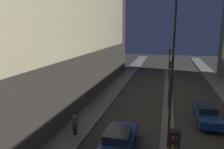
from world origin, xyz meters
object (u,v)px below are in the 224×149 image
(street_lamp, at_px, (173,48))
(pedestrian_on_left_sidewalk, at_px, (75,124))
(traffic_light_mid, at_px, (170,74))
(traffic_light_far, at_px, (169,57))
(car_left_lane, at_px, (119,139))
(car_right_lane, at_px, (207,114))

(street_lamp, relative_size, pedestrian_on_left_sidewalk, 6.35)
(traffic_light_mid, relative_size, traffic_light_far, 1.00)
(street_lamp, xyz_separation_m, pedestrian_on_left_sidewalk, (-6.73, 0.07, -5.76))
(car_left_lane, xyz_separation_m, car_right_lane, (6.41, 5.92, 0.03))
(traffic_light_mid, bearing_deg, pedestrian_on_left_sidewalk, -131.38)
(traffic_light_far, relative_size, street_lamp, 0.48)
(street_lamp, xyz_separation_m, car_right_lane, (3.20, 5.08, -5.95))
(traffic_light_far, distance_m, pedestrian_on_left_sidewalk, 22.37)
(car_right_lane, distance_m, pedestrian_on_left_sidewalk, 11.13)
(pedestrian_on_left_sidewalk, bearing_deg, traffic_light_mid, 48.62)
(street_lamp, height_order, car_right_lane, street_lamp)
(traffic_light_far, xyz_separation_m, car_left_lane, (-3.20, -22.09, -2.84))
(street_lamp, distance_m, pedestrian_on_left_sidewalk, 8.86)
(street_lamp, distance_m, car_left_lane, 6.84)
(pedestrian_on_left_sidewalk, bearing_deg, car_left_lane, -14.54)
(traffic_light_mid, distance_m, pedestrian_on_left_sidewalk, 10.52)
(traffic_light_far, xyz_separation_m, street_lamp, (0.00, -21.24, 3.15))
(traffic_light_mid, distance_m, car_right_lane, 5.01)
(car_right_lane, relative_size, pedestrian_on_left_sidewalk, 2.97)
(traffic_light_far, height_order, street_lamp, street_lamp)
(car_left_lane, height_order, pedestrian_on_left_sidewalk, pedestrian_on_left_sidewalk)
(traffic_light_far, xyz_separation_m, car_right_lane, (3.20, -16.16, -2.80))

